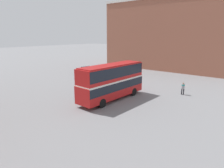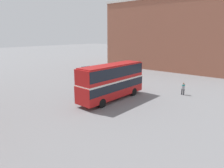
% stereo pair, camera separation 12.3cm
% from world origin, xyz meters
% --- Properties ---
extents(ground_plane, '(240.00, 240.00, 0.00)m').
position_xyz_m(ground_plane, '(0.00, 0.00, 0.00)').
color(ground_plane, slate).
extents(building_row_right, '(10.57, 31.53, 16.30)m').
position_xyz_m(building_row_right, '(26.69, 4.30, 8.16)').
color(building_row_right, '#935642').
rests_on(building_row_right, ground_plane).
extents(double_decker_bus, '(10.12, 2.96, 4.52)m').
position_xyz_m(double_decker_bus, '(-1.32, -0.17, 2.60)').
color(double_decker_bus, red).
rests_on(double_decker_bus, ground_plane).
extents(pedestrian_foreground, '(0.45, 0.45, 1.73)m').
position_xyz_m(pedestrian_foreground, '(6.44, -6.51, 1.06)').
color(pedestrian_foreground, '#232328').
rests_on(pedestrian_foreground, ground_plane).
extents(parked_car_kerb_near, '(4.15, 2.37, 1.58)m').
position_xyz_m(parked_car_kerb_near, '(8.56, 14.51, 0.79)').
color(parked_car_kerb_near, black).
rests_on(parked_car_kerb_near, ground_plane).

